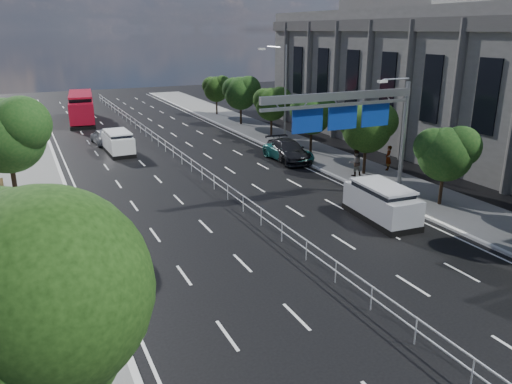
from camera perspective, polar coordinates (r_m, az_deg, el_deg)
ground at (r=20.65m, az=11.55°, el=-12.02°), size 160.00×160.00×0.00m
sidewalk_near at (r=17.35m, az=-22.82°, el=-19.41°), size 5.00×140.00×0.14m
kerb_near at (r=17.48m, az=-14.24°, el=-18.11°), size 0.25×140.00×0.15m
median_fence at (r=39.44m, az=-8.18°, el=3.63°), size 0.05×85.00×1.02m
toilet_sign at (r=15.84m, az=-22.10°, el=-10.77°), size 1.62×0.18×4.34m
overhead_gantry at (r=30.38m, az=11.19°, el=8.97°), size 10.24×0.38×7.45m
streetlight_far at (r=45.81m, az=3.05°, el=11.75°), size 2.78×2.40×9.00m
civic_hall at (r=50.32m, az=19.06°, el=12.59°), size 14.40×36.00×14.35m
near_tree_back at (r=32.53m, az=-26.53°, el=6.22°), size 4.84×4.51×6.69m
far_tree_c at (r=31.47m, az=20.93°, el=4.38°), size 3.52×3.28×4.94m
far_tree_d at (r=36.86m, az=12.64°, el=7.41°), size 3.85×3.59×5.34m
far_tree_e at (r=42.95m, az=6.47°, el=9.01°), size 3.63×3.38×5.13m
far_tree_f at (r=49.42m, az=1.84°, el=10.22°), size 3.52×3.28×5.02m
far_tree_g at (r=56.11m, az=-1.71°, el=11.43°), size 3.96×3.69×5.45m
far_tree_h at (r=63.05m, az=-4.52°, el=11.81°), size 3.41×3.18×4.91m
white_minivan at (r=44.75m, az=-15.46°, el=5.46°), size 2.06×4.58×1.97m
red_bus at (r=61.98m, az=-19.32°, el=9.17°), size 3.96×11.29×3.30m
near_car_silver at (r=49.18m, az=-17.08°, el=6.13°), size 2.09×4.42×1.46m
near_car_dark at (r=63.91m, az=-19.32°, el=8.51°), size 1.95×4.57×1.46m
silver_minivan at (r=28.78m, az=14.16°, el=-1.20°), size 2.43×5.07×2.05m
parked_car_teal at (r=40.94m, az=3.75°, el=4.60°), size 2.60×5.28×1.44m
parked_car_dark at (r=41.01m, az=3.68°, el=4.76°), size 2.89×5.88×1.64m
pedestrian_a at (r=38.77m, az=14.87°, el=3.79°), size 0.80×0.79×1.86m
pedestrian_b at (r=36.70m, az=11.28°, el=3.31°), size 0.99×0.81×1.93m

